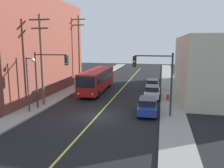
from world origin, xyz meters
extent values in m
plane|color=black|center=(0.00, 0.00, 0.00)|extent=(120.00, 120.00, 0.00)
cube|color=gray|center=(-7.25, 10.00, 0.07)|extent=(2.50, 90.00, 0.15)
cube|color=gray|center=(7.25, 10.00, 0.07)|extent=(2.50, 90.00, 0.15)
cube|color=#D8CC4C|center=(0.00, 15.00, 0.01)|extent=(0.16, 60.00, 0.01)
cube|color=brown|center=(-13.50, 8.62, 6.55)|extent=(10.00, 21.77, 13.10)
cube|color=black|center=(-8.54, 8.62, 1.60)|extent=(0.06, 15.24, 1.30)
cube|color=black|center=(-8.54, 8.62, 4.80)|extent=(0.06, 15.24, 1.30)
cube|color=black|center=(-8.54, 8.62, 8.00)|extent=(0.06, 15.24, 1.30)
cube|color=black|center=(-8.54, 8.62, 11.20)|extent=(0.06, 15.24, 1.30)
cube|color=beige|center=(14.50, 14.81, 3.99)|extent=(12.00, 24.13, 7.97)
cube|color=black|center=(8.54, 14.81, 1.60)|extent=(0.06, 16.89, 1.30)
cube|color=black|center=(8.54, 14.81, 4.80)|extent=(0.06, 16.89, 1.30)
cube|color=maroon|center=(-3.20, 11.38, 1.83)|extent=(2.90, 12.07, 2.75)
cube|color=black|center=(-3.02, 5.41, 2.35)|extent=(2.35, 0.15, 1.40)
cube|color=black|center=(-3.38, 17.36, 2.45)|extent=(2.30, 0.15, 1.10)
cube|color=black|center=(-4.45, 11.35, 2.35)|extent=(0.36, 10.20, 1.10)
cube|color=black|center=(-1.95, 11.42, 2.35)|extent=(0.36, 10.20, 1.10)
cube|color=orange|center=(-3.02, 5.42, 2.95)|extent=(1.79, 0.11, 0.30)
sphere|color=#F9D872|center=(-3.92, 5.34, 0.90)|extent=(0.24, 0.24, 0.24)
sphere|color=#F9D872|center=(-2.13, 5.39, 0.90)|extent=(0.24, 0.24, 0.24)
cylinder|color=black|center=(-4.20, 7.15, 0.50)|extent=(0.33, 1.01, 1.00)
cylinder|color=black|center=(-1.95, 7.22, 0.50)|extent=(0.33, 1.01, 1.00)
cylinder|color=black|center=(-4.43, 14.85, 0.50)|extent=(0.33, 1.01, 1.00)
cylinder|color=black|center=(-2.18, 14.91, 0.50)|extent=(0.33, 1.01, 1.00)
cube|color=navy|center=(4.74, 1.72, 0.67)|extent=(1.92, 4.45, 0.70)
cube|color=black|center=(4.74, 1.72, 1.32)|extent=(1.69, 2.51, 0.60)
cylinder|color=black|center=(3.98, 0.20, 0.32)|extent=(0.24, 0.65, 0.64)
cylinder|color=black|center=(5.58, 0.25, 0.32)|extent=(0.24, 0.65, 0.64)
cylinder|color=black|center=(3.90, 3.20, 0.32)|extent=(0.24, 0.65, 0.64)
cylinder|color=black|center=(5.50, 3.25, 0.32)|extent=(0.24, 0.65, 0.64)
cube|color=silver|center=(4.92, 8.67, 0.67)|extent=(1.88, 4.43, 0.70)
cube|color=black|center=(4.92, 8.67, 1.32)|extent=(1.67, 2.49, 0.60)
cylinder|color=black|center=(4.09, 7.19, 0.32)|extent=(0.23, 0.64, 0.64)
cylinder|color=black|center=(5.69, 7.16, 0.32)|extent=(0.23, 0.64, 0.64)
cylinder|color=black|center=(4.15, 10.19, 0.32)|extent=(0.23, 0.64, 0.64)
cylinder|color=black|center=(5.75, 10.16, 0.32)|extent=(0.23, 0.64, 0.64)
cube|color=#B7B7BC|center=(4.70, 14.12, 0.67)|extent=(1.85, 4.42, 0.70)
cube|color=black|center=(4.70, 14.12, 1.32)|extent=(1.65, 2.48, 0.60)
cylinder|color=black|center=(3.92, 12.61, 0.32)|extent=(0.23, 0.64, 0.64)
cylinder|color=black|center=(5.52, 12.63, 0.32)|extent=(0.23, 0.64, 0.64)
cylinder|color=black|center=(3.89, 15.61, 0.32)|extent=(0.23, 0.64, 0.64)
cylinder|color=black|center=(5.49, 15.63, 0.32)|extent=(0.23, 0.64, 0.64)
cylinder|color=brown|center=(-6.95, 2.34, 5.12)|extent=(0.28, 0.28, 9.95)
cube|color=#4C3D2D|center=(-6.95, 2.34, 9.50)|extent=(2.40, 0.16, 0.16)
cube|color=#4C3D2D|center=(-6.95, 2.34, 8.60)|extent=(2.00, 0.16, 0.16)
cylinder|color=brown|center=(-7.53, 15.83, 5.79)|extent=(0.28, 0.28, 11.28)
cube|color=#4C3D2D|center=(-7.53, 15.83, 10.83)|extent=(2.40, 0.16, 0.16)
cube|color=#4C3D2D|center=(-7.53, 15.83, 9.93)|extent=(2.00, 0.16, 0.16)
cylinder|color=#2D2D33|center=(-6.95, 1.04, 3.15)|extent=(0.18, 0.18, 6.00)
cylinder|color=#2D2D33|center=(-5.20, 1.04, 5.85)|extent=(3.50, 0.12, 0.12)
cube|color=black|center=(-3.45, 1.04, 5.30)|extent=(0.32, 0.36, 1.00)
sphere|color=#2D2D2D|center=(-3.45, 0.85, 5.62)|extent=(0.22, 0.22, 0.22)
sphere|color=#2D2D2D|center=(-3.45, 0.85, 5.30)|extent=(0.22, 0.22, 0.22)
sphere|color=green|center=(-3.45, 0.85, 4.98)|extent=(0.22, 0.22, 0.22)
cylinder|color=#2D2D33|center=(6.95, 1.03, 3.15)|extent=(0.18, 0.18, 6.00)
cylinder|color=#2D2D33|center=(5.20, 1.03, 5.85)|extent=(3.50, 0.12, 0.12)
cube|color=black|center=(3.45, 1.03, 5.30)|extent=(0.32, 0.36, 1.00)
sphere|color=#2D2D2D|center=(3.45, 0.84, 5.62)|extent=(0.22, 0.22, 0.22)
sphere|color=#F2A519|center=(3.45, 0.84, 5.30)|extent=(0.22, 0.22, 0.22)
sphere|color=#2D2D2D|center=(3.45, 0.84, 4.98)|extent=(0.22, 0.22, 0.22)
cylinder|color=#38383D|center=(-7.05, -0.44, 2.90)|extent=(0.16, 0.16, 5.50)
cylinder|color=#38383D|center=(-6.70, -0.44, 5.55)|extent=(0.70, 0.10, 0.10)
sphere|color=#EAE5C6|center=(-6.35, -0.44, 5.40)|extent=(0.40, 0.40, 0.40)
cylinder|color=red|center=(6.85, 7.58, 0.50)|extent=(0.26, 0.26, 0.70)
sphere|color=gold|center=(6.85, 7.58, 0.87)|extent=(0.24, 0.24, 0.24)
cylinder|color=red|center=(6.69, 7.58, 0.60)|extent=(0.12, 0.10, 0.10)
cylinder|color=red|center=(7.01, 7.58, 0.60)|extent=(0.12, 0.10, 0.10)
camera|label=1|loc=(6.03, -21.02, 7.01)|focal=37.28mm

